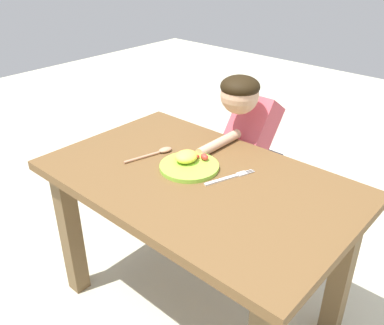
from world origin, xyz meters
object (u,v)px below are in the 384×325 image
at_px(fork, 230,177).
at_px(person, 250,159).
at_px(spoon, 158,152).
at_px(plate, 189,164).

relative_size(fork, person, 0.22).
xyz_separation_m(spoon, person, (0.15, 0.46, -0.16)).
relative_size(fork, spoon, 0.96).
distance_m(fork, person, 0.48).
distance_m(plate, person, 0.49).
bearing_deg(plate, fork, 13.84).
bearing_deg(plate, spoon, -179.73).
height_order(plate, spoon, plate).
xyz_separation_m(plate, person, (-0.02, 0.46, -0.17)).
bearing_deg(fork, spoon, 116.07).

